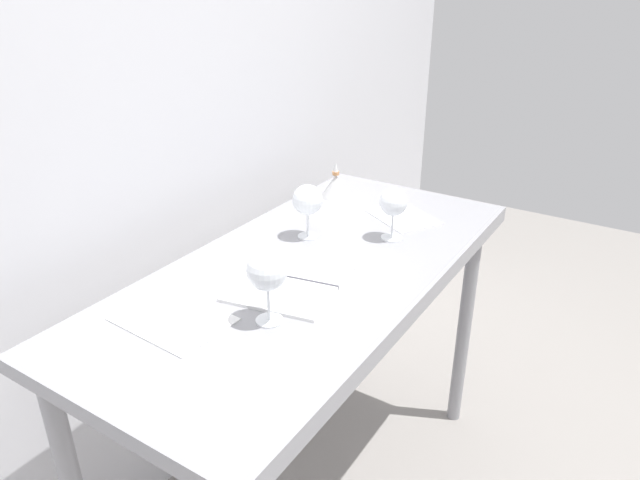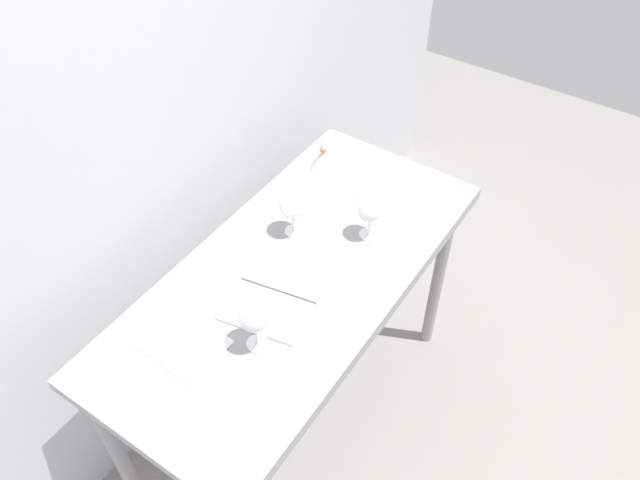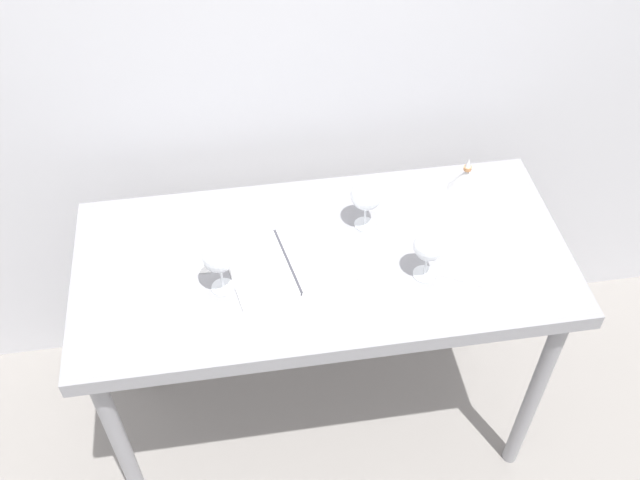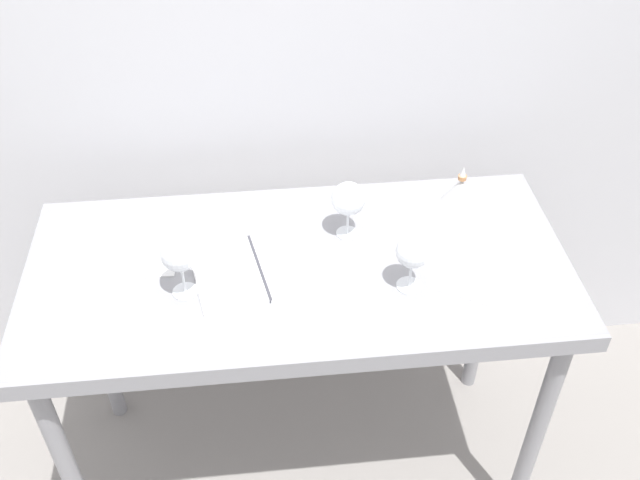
% 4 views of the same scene
% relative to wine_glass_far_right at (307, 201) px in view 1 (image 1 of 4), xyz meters
% --- Properties ---
extents(back_wall, '(3.80, 0.04, 2.60)m').
position_rel_wine_glass_far_right_xyz_m(back_wall, '(-0.14, 0.39, 0.28)').
color(back_wall, silver).
rests_on(back_wall, ground_plane).
extents(steel_counter, '(1.40, 0.65, 0.90)m').
position_rel_wine_glass_far_right_xyz_m(steel_counter, '(-0.14, -0.11, -0.22)').
color(steel_counter, gray).
rests_on(steel_counter, ground_plane).
extents(wine_glass_far_right, '(0.09, 0.09, 0.16)m').
position_rel_wine_glass_far_right_xyz_m(wine_glass_far_right, '(0.00, 0.00, 0.00)').
color(wine_glass_far_right, white).
rests_on(wine_glass_far_right, steel_counter).
extents(wine_glass_near_right, '(0.08, 0.08, 0.16)m').
position_rel_wine_glass_far_right_xyz_m(wine_glass_near_right, '(0.13, -0.22, -0.00)').
color(wine_glass_near_right, white).
rests_on(wine_glass_near_right, steel_counter).
extents(wine_glass_near_left, '(0.09, 0.09, 0.18)m').
position_rel_wine_glass_far_right_xyz_m(wine_glass_near_left, '(-0.43, -0.18, 0.01)').
color(wine_glass_near_left, white).
rests_on(wine_glass_near_left, steel_counter).
extents(open_notebook, '(0.37, 0.31, 0.01)m').
position_rel_wine_glass_far_right_xyz_m(open_notebook, '(-0.24, -0.11, -0.11)').
color(open_notebook, white).
rests_on(open_notebook, steel_counter).
extents(tasting_sheet_upper, '(0.24, 0.26, 0.00)m').
position_rel_wine_glass_far_right_xyz_m(tasting_sheet_upper, '(0.29, -0.18, -0.11)').
color(tasting_sheet_upper, white).
rests_on(tasting_sheet_upper, steel_counter).
extents(tasting_sheet_lower, '(0.19, 0.26, 0.00)m').
position_rel_wine_glass_far_right_xyz_m(tasting_sheet_lower, '(-0.54, 0.01, -0.11)').
color(tasting_sheet_lower, white).
rests_on(tasting_sheet_lower, steel_counter).
extents(decanter_funnel, '(0.10, 0.10, 0.12)m').
position_rel_wine_glass_far_right_xyz_m(decanter_funnel, '(0.33, 0.10, -0.07)').
color(decanter_funnel, silver).
rests_on(decanter_funnel, steel_counter).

